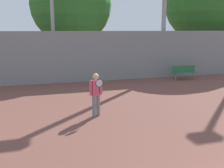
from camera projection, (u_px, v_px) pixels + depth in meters
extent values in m
cylinder|color=slate|center=(94.00, 106.00, 9.81)|extent=(0.14, 0.14, 0.81)
cylinder|color=slate|center=(98.00, 105.00, 9.90)|extent=(0.14, 0.14, 0.81)
cube|color=#DB4C6B|center=(96.00, 88.00, 9.71)|extent=(0.36, 0.27, 0.56)
cylinder|color=#DB4C6B|center=(91.00, 88.00, 9.61)|extent=(0.10, 0.10, 0.54)
cylinder|color=#DB4C6B|center=(101.00, 87.00, 9.81)|extent=(0.10, 0.10, 0.54)
sphere|color=#DBAD89|center=(96.00, 76.00, 9.62)|extent=(0.23, 0.23, 0.23)
cylinder|color=black|center=(99.00, 90.00, 9.48)|extent=(0.03, 0.03, 0.22)
torus|color=black|center=(99.00, 83.00, 9.43)|extent=(0.31, 0.10, 0.31)
cylinder|color=silver|center=(99.00, 83.00, 9.43)|extent=(0.26, 0.07, 0.27)
cube|color=#28663D|center=(185.00, 72.00, 16.95)|extent=(1.64, 0.40, 0.04)
cylinder|color=gray|center=(176.00, 77.00, 16.82)|extent=(0.06, 0.06, 0.44)
cylinder|color=gray|center=(193.00, 76.00, 17.18)|extent=(0.06, 0.06, 0.44)
cube|color=#28663D|center=(184.00, 69.00, 17.08)|extent=(1.64, 0.04, 0.40)
cylinder|color=#939399|center=(165.00, 2.00, 17.39)|extent=(0.29, 0.29, 9.94)
cube|color=gray|center=(103.00, 56.00, 16.38)|extent=(35.09, 0.06, 3.11)
cylinder|color=brown|center=(73.00, 54.00, 20.38)|extent=(0.49, 0.49, 2.62)
sphere|color=#2D6B28|center=(71.00, 4.00, 19.61)|extent=(6.05, 6.05, 6.05)
cylinder|color=brown|center=(201.00, 50.00, 23.68)|extent=(0.45, 0.45, 2.78)
sphere|color=#2D6B28|center=(204.00, 2.00, 22.83)|extent=(6.75, 6.75, 6.75)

